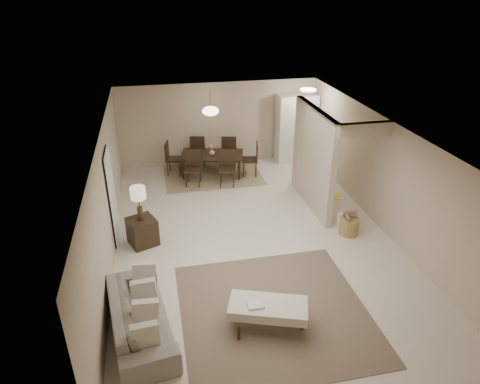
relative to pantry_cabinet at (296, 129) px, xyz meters
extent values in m
plane|color=beige|center=(-2.35, -4.15, -1.05)|extent=(9.00, 9.00, 0.00)
plane|color=white|center=(-2.35, -4.15, 1.45)|extent=(9.00, 9.00, 0.00)
plane|color=#C4B195|center=(-2.35, 0.35, 0.20)|extent=(6.00, 0.00, 6.00)
plane|color=#C4B195|center=(-5.35, -4.15, 0.20)|extent=(0.00, 9.00, 9.00)
plane|color=#C4B195|center=(0.65, -4.15, 0.20)|extent=(0.00, 9.00, 9.00)
cube|color=#C4B195|center=(-0.55, -2.90, 0.20)|extent=(0.15, 2.50, 2.50)
cube|color=black|center=(-5.32, -3.55, -0.03)|extent=(0.04, 0.90, 2.04)
cube|color=white|center=(0.00, 0.00, 0.00)|extent=(1.20, 0.55, 2.10)
cylinder|color=white|center=(-0.05, -0.95, 1.41)|extent=(0.44, 0.44, 0.05)
cube|color=brown|center=(-2.55, -6.57, -1.04)|extent=(3.20, 3.20, 0.01)
imported|color=gray|center=(-4.80, -6.57, -0.72)|extent=(2.33, 1.18, 0.65)
cube|color=beige|center=(-2.75, -6.87, -0.68)|extent=(1.40, 0.98, 0.17)
cylinder|color=black|center=(-3.28, -7.08, -0.91)|extent=(0.05, 0.05, 0.29)
cylinder|color=black|center=(-2.21, -7.08, -0.91)|extent=(0.05, 0.05, 0.29)
cylinder|color=black|center=(-3.28, -6.66, -0.91)|extent=(0.05, 0.05, 0.29)
cylinder|color=black|center=(-2.21, -6.66, -0.91)|extent=(0.05, 0.05, 0.29)
cube|color=black|center=(-4.75, -3.91, -0.75)|extent=(0.72, 0.72, 0.61)
cylinder|color=#47371E|center=(-4.75, -3.91, -0.29)|extent=(0.12, 0.12, 0.30)
cylinder|color=#47371E|center=(-4.75, -3.91, -0.01)|extent=(0.03, 0.03, 0.26)
cylinder|color=beige|center=(-4.75, -3.91, 0.19)|extent=(0.32, 0.32, 0.26)
cylinder|color=beige|center=(-0.14, -4.25, -0.87)|extent=(0.47, 0.47, 0.37)
cylinder|color=olive|center=(-0.20, -4.46, -0.86)|extent=(0.57, 0.57, 0.38)
cube|color=#8B7456|center=(-2.72, -0.57, -1.04)|extent=(2.80, 2.10, 0.01)
imported|color=black|center=(-2.72, -0.57, -0.74)|extent=(1.96, 1.36, 0.63)
imported|color=silver|center=(-2.72, -0.57, -0.34)|extent=(0.22, 0.22, 0.17)
cube|color=yellow|center=(-0.02, -2.58, -1.04)|extent=(0.87, 0.60, 0.01)
cylinder|color=#47371E|center=(-2.72, -0.57, 1.20)|extent=(0.02, 0.02, 0.50)
ellipsoid|color=#FFEAC6|center=(-2.72, -0.57, 0.87)|extent=(0.46, 0.46, 0.25)
camera|label=1|loc=(-4.31, -12.06, 4.15)|focal=32.00mm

